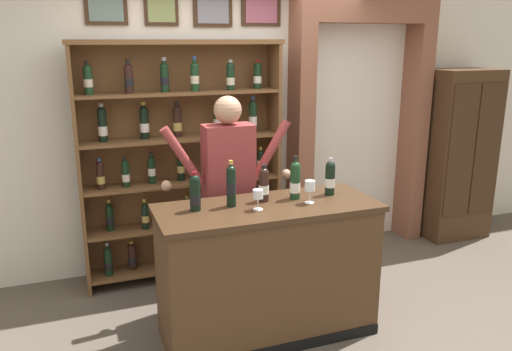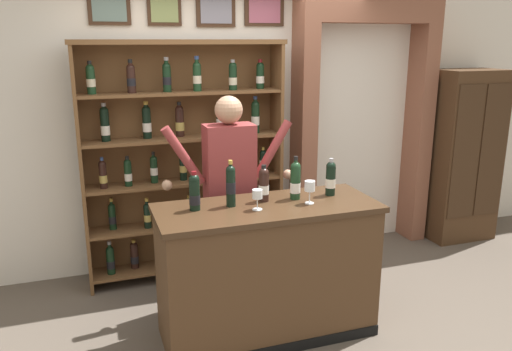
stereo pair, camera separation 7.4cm
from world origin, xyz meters
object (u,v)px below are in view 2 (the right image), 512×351
(tasting_bottle_grappa, at_px, (195,192))
(tasting_counter, at_px, (267,271))
(wine_shelf, at_px, (184,157))
(side_cabinet, at_px, (462,156))
(tasting_bottle_bianco, at_px, (331,178))
(tasting_bottle_riserva, at_px, (264,184))
(shopkeeper, at_px, (230,179))
(tasting_bottle_brunello, at_px, (295,180))
(tasting_bottle_rosso, at_px, (231,185))
(wine_glass_spare, at_px, (310,187))
(wine_glass_right, at_px, (257,195))

(tasting_bottle_grappa, bearing_deg, tasting_counter, -7.85)
(wine_shelf, distance_m, side_cabinet, 3.03)
(tasting_bottle_bianco, bearing_deg, tasting_bottle_riserva, 177.66)
(tasting_bottle_riserva, bearing_deg, shopkeeper, 105.15)
(tasting_bottle_brunello, xyz_separation_m, tasting_bottle_bianco, (0.29, 0.00, -0.01))
(tasting_bottle_brunello, bearing_deg, side_cabinet, 23.85)
(tasting_bottle_grappa, distance_m, tasting_bottle_bianco, 1.03)
(tasting_bottle_grappa, bearing_deg, tasting_bottle_bianco, 0.58)
(side_cabinet, height_order, shopkeeper, side_cabinet)
(tasting_bottle_rosso, xyz_separation_m, tasting_bottle_riserva, (0.25, 0.03, -0.03))
(wine_glass_spare, bearing_deg, wine_shelf, 117.59)
(shopkeeper, relative_size, tasting_bottle_brunello, 5.39)
(side_cabinet, bearing_deg, tasting_bottle_bianco, -153.41)
(side_cabinet, distance_m, tasting_bottle_bianco, 2.40)
(tasting_bottle_brunello, bearing_deg, wine_shelf, 118.29)
(side_cabinet, distance_m, tasting_bottle_brunello, 2.66)
(side_cabinet, height_order, tasting_bottle_rosso, side_cabinet)
(tasting_bottle_grappa, bearing_deg, wine_glass_right, -18.57)
(shopkeeper, bearing_deg, tasting_bottle_bianco, -36.46)
(tasting_bottle_brunello, distance_m, tasting_bottle_bianco, 0.29)
(shopkeeper, bearing_deg, wine_glass_right, -88.47)
(wine_glass_right, bearing_deg, tasting_bottle_rosso, 137.56)
(shopkeeper, xyz_separation_m, tasting_bottle_rosso, (-0.13, -0.49, 0.09))
(shopkeeper, distance_m, tasting_bottle_riserva, 0.48)
(tasting_bottle_grappa, xyz_separation_m, wine_glass_right, (0.40, -0.14, -0.02))
(tasting_bottle_bianco, bearing_deg, tasting_bottle_rosso, -179.19)
(shopkeeper, height_order, tasting_bottle_riserva, shopkeeper)
(tasting_bottle_brunello, relative_size, wine_glass_right, 2.22)
(tasting_counter, height_order, tasting_bottle_riserva, tasting_bottle_riserva)
(tasting_counter, relative_size, wine_glass_spare, 9.51)
(tasting_bottle_grappa, xyz_separation_m, tasting_bottle_riserva, (0.51, 0.03, 0.00))
(tasting_bottle_grappa, distance_m, tasting_bottle_brunello, 0.75)
(tasting_counter, bearing_deg, tasting_bottle_bianco, 8.60)
(tasting_bottle_grappa, height_order, tasting_bottle_riserva, tasting_bottle_grappa)
(wine_shelf, relative_size, tasting_bottle_brunello, 6.69)
(wine_glass_spare, bearing_deg, tasting_bottle_bianco, 30.43)
(wine_shelf, distance_m, wine_glass_right, 1.29)
(wine_shelf, distance_m, tasting_bottle_riserva, 1.15)
(tasting_bottle_grappa, height_order, wine_glass_right, tasting_bottle_grappa)
(tasting_bottle_bianco, bearing_deg, tasting_bottle_brunello, -179.65)
(tasting_bottle_bianco, height_order, wine_glass_right, tasting_bottle_bianco)
(wine_shelf, xyz_separation_m, tasting_bottle_brunello, (0.60, -1.12, 0.02))
(side_cabinet, xyz_separation_m, wine_glass_right, (-2.76, -1.21, 0.19))
(wine_shelf, height_order, tasting_bottle_grappa, wine_shelf)
(side_cabinet, distance_m, wine_glass_right, 3.02)
(tasting_bottle_grappa, xyz_separation_m, tasting_bottle_rosso, (0.26, -0.00, 0.03))
(tasting_bottle_rosso, distance_m, tasting_bottle_riserva, 0.26)
(tasting_bottle_rosso, height_order, wine_glass_right, tasting_bottle_rosso)
(side_cabinet, xyz_separation_m, wine_glass_spare, (-2.37, -1.21, 0.20))
(tasting_bottle_rosso, distance_m, wine_glass_right, 0.21)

